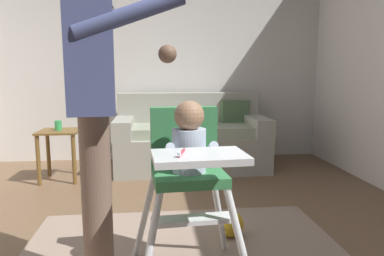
{
  "coord_description": "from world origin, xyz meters",
  "views": [
    {
      "loc": [
        0.05,
        -1.97,
        1.1
      ],
      "look_at": [
        0.25,
        -0.07,
        0.8
      ],
      "focal_mm": 33.39,
      "sensor_mm": 36.0,
      "label": 1
    }
  ],
  "objects_px": {
    "toy_ball": "(231,224)",
    "side_table": "(60,144)",
    "couch": "(191,139)",
    "high_chair": "(188,158)",
    "adult_standing": "(95,106)",
    "wall_clock": "(102,12)",
    "sippy_cup": "(58,125)"
  },
  "relations": [
    {
      "from": "adult_standing",
      "to": "couch",
      "type": "bearing_deg",
      "value": 66.92
    },
    {
      "from": "wall_clock",
      "to": "toy_ball",
      "type": "bearing_deg",
      "value": -64.48
    },
    {
      "from": "high_chair",
      "to": "side_table",
      "type": "bearing_deg",
      "value": -153.61
    },
    {
      "from": "wall_clock",
      "to": "adult_standing",
      "type": "bearing_deg",
      "value": -83.48
    },
    {
      "from": "sippy_cup",
      "to": "wall_clock",
      "type": "relative_size",
      "value": 0.34
    },
    {
      "from": "sippy_cup",
      "to": "adult_standing",
      "type": "bearing_deg",
      "value": -70.85
    },
    {
      "from": "side_table",
      "to": "sippy_cup",
      "type": "bearing_deg",
      "value": 180.0
    },
    {
      "from": "high_chair",
      "to": "wall_clock",
      "type": "relative_size",
      "value": 3.27
    },
    {
      "from": "toy_ball",
      "to": "side_table",
      "type": "relative_size",
      "value": 0.34
    },
    {
      "from": "high_chair",
      "to": "adult_standing",
      "type": "distance_m",
      "value": 0.53
    },
    {
      "from": "couch",
      "to": "side_table",
      "type": "bearing_deg",
      "value": -75.13
    },
    {
      "from": "high_chair",
      "to": "side_table",
      "type": "height_order",
      "value": "high_chair"
    },
    {
      "from": "side_table",
      "to": "toy_ball",
      "type": "bearing_deg",
      "value": -45.03
    },
    {
      "from": "couch",
      "to": "sippy_cup",
      "type": "xyz_separation_m",
      "value": [
        -1.4,
        -0.37,
        0.24
      ]
    },
    {
      "from": "couch",
      "to": "wall_clock",
      "type": "relative_size",
      "value": 5.8
    },
    {
      "from": "couch",
      "to": "high_chair",
      "type": "xyz_separation_m",
      "value": [
        -0.26,
        -2.32,
        0.33
      ]
    },
    {
      "from": "toy_ball",
      "to": "side_table",
      "type": "bearing_deg",
      "value": 134.97
    },
    {
      "from": "adult_standing",
      "to": "wall_clock",
      "type": "height_order",
      "value": "wall_clock"
    },
    {
      "from": "couch",
      "to": "side_table",
      "type": "xyz_separation_m",
      "value": [
        -1.39,
        -0.37,
        0.05
      ]
    },
    {
      "from": "couch",
      "to": "adult_standing",
      "type": "height_order",
      "value": "adult_standing"
    },
    {
      "from": "sippy_cup",
      "to": "couch",
      "type": "bearing_deg",
      "value": 14.81
    },
    {
      "from": "toy_ball",
      "to": "side_table",
      "type": "height_order",
      "value": "side_table"
    },
    {
      "from": "toy_ball",
      "to": "sippy_cup",
      "type": "xyz_separation_m",
      "value": [
        -1.47,
        1.47,
        0.48
      ]
    },
    {
      "from": "adult_standing",
      "to": "wall_clock",
      "type": "relative_size",
      "value": 5.62
    },
    {
      "from": "high_chair",
      "to": "sippy_cup",
      "type": "xyz_separation_m",
      "value": [
        -1.14,
        1.95,
        -0.1
      ]
    },
    {
      "from": "couch",
      "to": "wall_clock",
      "type": "height_order",
      "value": "wall_clock"
    },
    {
      "from": "couch",
      "to": "high_chair",
      "type": "height_order",
      "value": "high_chair"
    },
    {
      "from": "sippy_cup",
      "to": "wall_clock",
      "type": "bearing_deg",
      "value": 66.5
    },
    {
      "from": "high_chair",
      "to": "toy_ball",
      "type": "distance_m",
      "value": 0.82
    },
    {
      "from": "sippy_cup",
      "to": "wall_clock",
      "type": "distance_m",
      "value": 1.56
    },
    {
      "from": "high_chair",
      "to": "adult_standing",
      "type": "xyz_separation_m",
      "value": [
        -0.45,
        -0.05,
        0.28
      ]
    },
    {
      "from": "adult_standing",
      "to": "side_table",
      "type": "relative_size",
      "value": 3.2
    }
  ]
}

